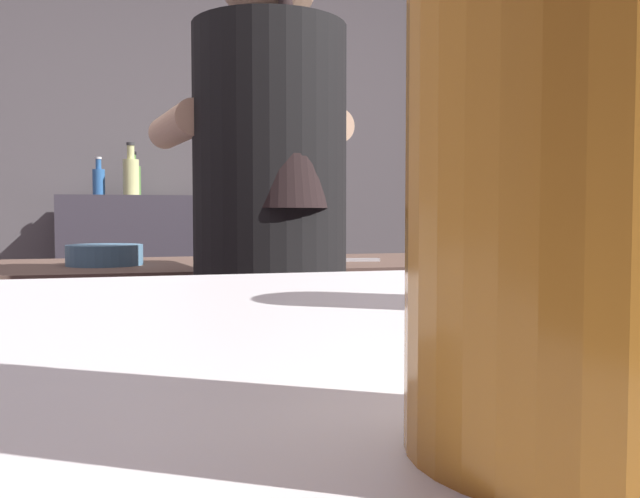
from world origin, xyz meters
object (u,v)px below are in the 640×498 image
object	(u,v)px
bottle_soy	(225,181)
pint_glass_far	(578,113)
chefs_knife	(338,260)
pint_glass_near	(597,188)
bottle_hot_sauce	(99,181)
bottle_olive_oil	(133,179)
mixing_bowl	(105,255)
bartender	(271,252)
knife_block	(552,224)
bottle_vinegar	(131,175)

from	to	relation	value
bottle_soy	pint_glass_far	bearing A→B (deg)	-95.91
chefs_knife	pint_glass_near	xyz separation A→B (m)	(-0.32, -1.56, 0.15)
bottle_hot_sauce	pint_glass_near	bearing A→B (deg)	-82.17
pint_glass_far	bottle_olive_oil	bearing A→B (deg)	91.80
pint_glass_far	bottle_soy	size ratio (longest dim) A/B	0.74
mixing_bowl	bottle_soy	size ratio (longest dim) A/B	0.98
pint_glass_near	pint_glass_far	size ratio (longest dim) A/B	0.90
chefs_knife	mixing_bowl	bearing A→B (deg)	-172.03
bartender	bottle_olive_oil	distance (m)	1.94
chefs_knife	pint_glass_near	size ratio (longest dim) A/B	1.75
pint_glass_near	bottle_hot_sauce	xyz separation A→B (m)	(-0.41, 2.99, 0.14)
pint_glass_near	bottle_olive_oil	xyz separation A→B (m)	(-0.26, 3.05, 0.15)
mixing_bowl	bottle_olive_oil	size ratio (longest dim) A/B	0.95
knife_block	bottle_soy	size ratio (longest dim) A/B	1.29
chefs_knife	bottle_vinegar	size ratio (longest dim) A/B	0.99
bottle_vinegar	mixing_bowl	bearing A→B (deg)	-92.79
mixing_bowl	bottle_vinegar	world-z (taller)	bottle_vinegar
pint_glass_near	bottle_soy	world-z (taller)	bottle_soy
bottle_soy	chefs_knife	bearing A→B (deg)	-84.59
bartender	bottle_soy	world-z (taller)	bartender
chefs_knife	pint_glass_near	world-z (taller)	pint_glass_near
knife_block	pint_glass_far	distance (m)	2.20
bottle_hot_sauce	bartender	bearing A→B (deg)	-76.22
pint_glass_near	bottle_hot_sauce	world-z (taller)	bottle_hot_sauce
bottle_olive_oil	bottle_vinegar	world-z (taller)	bottle_vinegar
bartender	chefs_knife	bearing A→B (deg)	-43.08
pint_glass_far	bottle_hot_sauce	size ratio (longest dim) A/B	0.85
mixing_bowl	bottle_olive_oil	world-z (taller)	bottle_olive_oil
pint_glass_far	mixing_bowl	bearing A→B (deg)	95.59
bottle_hot_sauce	bottle_vinegar	distance (m)	0.16
bottle_vinegar	pint_glass_far	bearing A→B (deg)	-88.01
bartender	pint_glass_near	size ratio (longest dim) A/B	12.43
bartender	pint_glass_far	world-z (taller)	bartender
bottle_soy	bottle_vinegar	size ratio (longest dim) A/B	0.84
knife_block	mixing_bowl	distance (m)	1.41
bottle_olive_oil	bottle_soy	world-z (taller)	bottle_olive_oil
bottle_olive_oil	chefs_knife	bearing A→B (deg)	-68.81
pint_glass_near	bottle_vinegar	xyz separation A→B (m)	(-0.27, 2.94, 0.16)
bottle_vinegar	bottle_soy	bearing A→B (deg)	13.48
chefs_knife	bottle_soy	xyz separation A→B (m)	(-0.14, 1.48, 0.30)
mixing_bowl	bottle_olive_oil	xyz separation A→B (m)	(0.07, 1.47, 0.28)
knife_block	pint_glass_far	size ratio (longest dim) A/B	1.73
bottle_soy	bartender	bearing A→B (deg)	-94.20
chefs_knife	pint_glass_far	bearing A→B (deg)	-95.02
pint_glass_near	bottle_hot_sauce	distance (m)	3.02
bottle_hot_sauce	bottle_vinegar	size ratio (longest dim) A/B	0.73
knife_block	bottle_hot_sauce	bearing A→B (deg)	137.28
mixing_bowl	chefs_knife	xyz separation A→B (m)	(0.65, -0.02, -0.02)
bottle_olive_oil	bottle_soy	xyz separation A→B (m)	(0.44, -0.01, -0.00)
mixing_bowl	pint_glass_far	xyz separation A→B (m)	(0.17, -1.78, 0.13)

